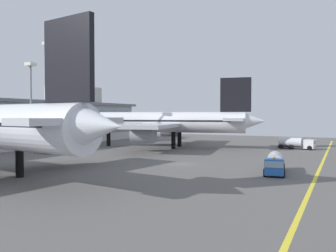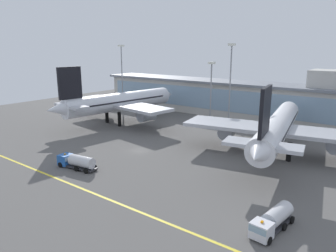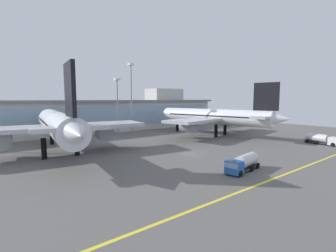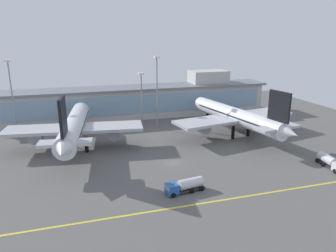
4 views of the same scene
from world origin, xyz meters
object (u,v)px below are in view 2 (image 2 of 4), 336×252
(fuel_tanker_truck, at_px, (76,161))
(baggage_tug_near, at_px, (272,221))
(airliner_near_left, at_px, (120,102))
(airliner_near_right, at_px, (277,128))
(apron_light_mast_east, at_px, (231,74))
(apron_light_mast_centre, at_px, (211,83))
(apron_light_mast_west, at_px, (122,68))

(fuel_tanker_truck, relative_size, baggage_tug_near, 1.00)
(airliner_near_left, relative_size, airliner_near_right, 0.96)
(airliner_near_right, height_order, apron_light_mast_east, apron_light_mast_east)
(fuel_tanker_truck, distance_m, apron_light_mast_east, 55.84)
(fuel_tanker_truck, bearing_deg, apron_light_mast_centre, -100.86)
(fuel_tanker_truck, xyz_separation_m, baggage_tug_near, (40.84, 1.38, 0.00))
(airliner_near_right, bearing_deg, fuel_tanker_truck, 127.18)
(airliner_near_left, height_order, fuel_tanker_truck, airliner_near_left)
(apron_light_mast_east, bearing_deg, apron_light_mast_centre, -169.89)
(airliner_near_left, relative_size, apron_light_mast_east, 1.94)
(airliner_near_left, xyz_separation_m, airliner_near_right, (52.31, -1.27, -0.44))
(fuel_tanker_truck, bearing_deg, airliner_near_right, -140.74)
(baggage_tug_near, bearing_deg, airliner_near_left, -111.46)
(apron_light_mast_centre, xyz_separation_m, apron_light_mast_east, (6.14, 1.09, 3.13))
(baggage_tug_near, height_order, apron_light_mast_centre, apron_light_mast_centre)
(baggage_tug_near, bearing_deg, apron_light_mast_west, -116.76)
(apron_light_mast_centre, relative_size, apron_light_mast_east, 0.78)
(fuel_tanker_truck, relative_size, apron_light_mast_west, 0.37)
(airliner_near_left, distance_m, fuel_tanker_truck, 41.45)
(airliner_near_right, height_order, apron_light_mast_west, apron_light_mast_west)
(airliner_near_left, bearing_deg, baggage_tug_near, -110.22)
(airliner_near_right, relative_size, apron_light_mast_centre, 2.57)
(airliner_near_right, relative_size, apron_light_mast_west, 2.03)
(airliner_near_right, height_order, apron_light_mast_centre, apron_light_mast_centre)
(baggage_tug_near, bearing_deg, fuel_tanker_truck, -81.59)
(airliner_near_left, relative_size, apron_light_mast_centre, 2.48)
(airliner_near_right, distance_m, fuel_tanker_truck, 45.41)
(airliner_near_right, height_order, baggage_tug_near, airliner_near_right)
(airliner_near_left, xyz_separation_m, fuel_tanker_truck, (22.00, -34.70, -5.51))
(apron_light_mast_centre, bearing_deg, apron_light_mast_east, 10.11)
(airliner_near_left, bearing_deg, apron_light_mast_centre, -46.55)
(airliner_near_left, xyz_separation_m, apron_light_mast_east, (30.24, 18.44, 9.55))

